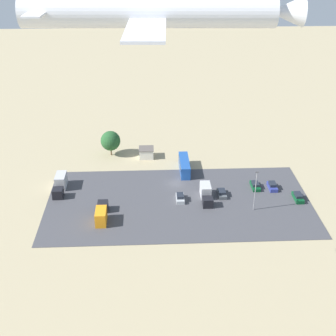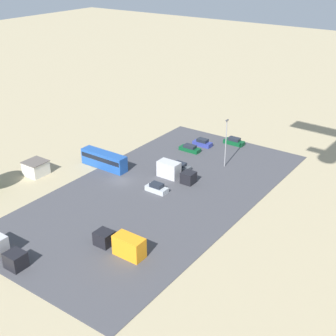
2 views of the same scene
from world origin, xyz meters
The scene contains 15 objects.
ground_plane centered at (0.00, 0.00, 0.00)m, with size 400.00×400.00×0.00m, color tan.
parking_lot_surface centered at (0.00, 8.99, 0.04)m, with size 62.93×32.81×0.08m.
shed_building centered at (7.62, -15.54, 1.41)m, with size 4.18×4.12×2.81m.
bus centered at (-2.51, -6.61, 1.85)m, with size 2.48×10.50×3.28m.
parked_car_0 centered at (-19.70, 3.07, 0.67)m, with size 1.93×4.72×1.41m.
parked_car_1 centered at (-10.72, 6.47, 0.68)m, with size 1.97×4.42×1.44m.
parked_car_2 centered at (-28.80, 9.18, 0.74)m, with size 1.86×4.68×1.59m.
parked_car_3 centered at (-0.36, 8.34, 0.77)m, with size 1.91×4.19×1.65m.
parked_car_4 centered at (-23.87, 3.76, 0.76)m, with size 1.89×4.31×1.64m.
parked_truck_0 centered at (29.14, 1.87, 1.64)m, with size 2.47×8.97×3.41m.
parked_truck_1 centered at (-6.66, 7.92, 1.54)m, with size 2.41×7.95×3.18m.
parked_truck_2 centered at (17.80, 15.48, 1.54)m, with size 2.37×8.58×3.18m.
tree_near_shed centered at (17.71, -17.49, 4.44)m, with size 5.61×5.61×7.25m.
light_pole_lot_centre centered at (-17.16, 13.22, 5.58)m, with size 0.90×0.28×10.12m.
airplane centered at (5.01, 40.45, 49.04)m, with size 37.15×30.32×9.17m.
Camera 1 is at (6.93, 103.95, 59.47)m, focal length 50.00 mm.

